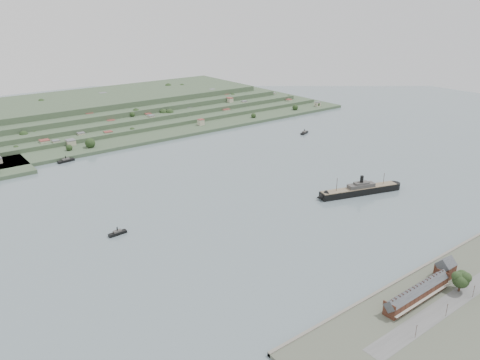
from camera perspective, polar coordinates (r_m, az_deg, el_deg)
ground at (r=411.43m, az=1.55°, el=-3.34°), size 1400.00×1400.00×0.00m
near_shore at (r=308.62m, az=24.66°, el=-14.25°), size 220.00×80.00×2.60m
terrace_row at (r=304.83m, az=20.78°, el=-12.77°), size 55.60×9.80×11.07m
gabled_building at (r=334.55m, az=23.75°, el=-9.78°), size 10.40×10.18×14.09m
far_peninsula at (r=749.97m, az=-16.11°, el=8.01°), size 760.00×309.00×30.00m
steamship at (r=450.09m, az=14.10°, el=-1.25°), size 87.85×35.48×21.64m
tugboat at (r=376.24m, az=-14.70°, el=-6.25°), size 14.53×4.58×6.45m
ferry_west at (r=562.10m, az=-20.45°, el=2.25°), size 19.19×7.65×7.00m
ferry_east at (r=648.19m, az=7.85°, el=5.75°), size 17.61×10.85×6.41m
fig_tree at (r=321.59m, az=25.43°, el=-10.87°), size 12.56×10.88×14.02m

